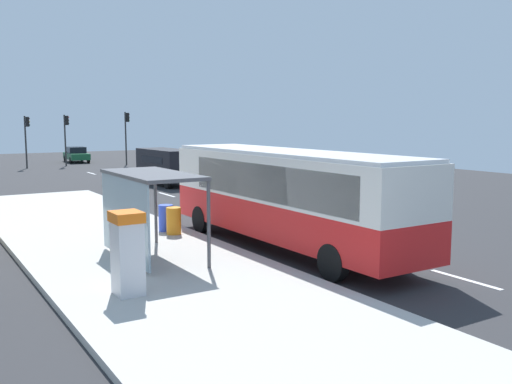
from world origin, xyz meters
name	(u,v)px	position (x,y,z in m)	size (l,w,h in m)	color
ground_plane	(162,195)	(0.00, 14.00, -0.02)	(56.00, 92.00, 0.04)	#2D2D30
sidewalk_platform	(121,248)	(-6.40, 2.00, 0.09)	(6.20, 30.00, 0.18)	beige
lane_stripe_seg_0	(465,280)	(0.25, -6.00, 0.01)	(0.16, 2.20, 0.01)	silver
lane_stripe_seg_1	(341,244)	(0.25, -1.00, 0.01)	(0.16, 2.20, 0.01)	silver
lane_stripe_seg_2	(262,222)	(0.25, 4.00, 0.01)	(0.16, 2.20, 0.01)	silver
lane_stripe_seg_3	(207,206)	(0.25, 9.00, 0.01)	(0.16, 2.20, 0.01)	silver
lane_stripe_seg_4	(167,195)	(0.25, 14.00, 0.01)	(0.16, 2.20, 0.01)	silver
lane_stripe_seg_5	(136,186)	(0.25, 19.00, 0.01)	(0.16, 2.20, 0.01)	silver
lane_stripe_seg_6	(111,179)	(0.25, 24.00, 0.01)	(0.16, 2.20, 0.01)	silver
lane_stripe_seg_7	(91,173)	(0.25, 29.00, 0.01)	(0.16, 2.20, 0.01)	silver
bus	(286,193)	(-1.71, -0.53, 1.84)	(2.60, 11.03, 3.21)	red
white_van	(166,164)	(2.20, 18.58, 1.34)	(2.21, 5.28, 2.30)	black
sedan_near	(76,154)	(2.30, 41.47, 0.79)	(2.04, 4.49, 1.52)	#195933
ticket_machine	(128,252)	(-7.90, -3.07, 1.17)	(0.66, 0.76, 1.94)	silver
recycling_bin_orange	(174,221)	(-4.20, 2.80, 0.66)	(0.52, 0.52, 0.95)	orange
recycling_bin_blue	(166,218)	(-4.20, 3.50, 0.66)	(0.52, 0.52, 0.95)	blue
traffic_light_near_side	(127,130)	(5.50, 35.65, 3.26)	(0.49, 0.28, 4.89)	#2D2D2D
traffic_light_far_side	(27,133)	(-3.09, 36.45, 3.02)	(0.49, 0.28, 4.50)	#2D2D2D
traffic_light_median	(66,132)	(0.40, 37.25, 3.09)	(0.49, 0.28, 4.62)	#2D2D2D
bus_shelter	(142,194)	(-6.41, -0.07, 2.10)	(1.80, 4.00, 2.50)	#4C4C51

